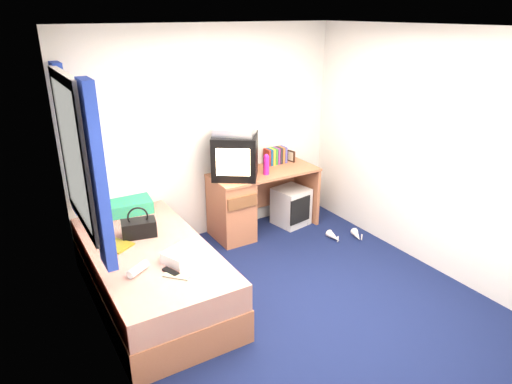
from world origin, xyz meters
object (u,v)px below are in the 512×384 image
bed (152,274)px  water_bottle (138,269)px  remote_control (171,272)px  white_heels (346,236)px  handbag (139,227)px  aerosol_can (252,163)px  towel (182,255)px  colour_swatch_fan (176,276)px  vcr (235,131)px  desk (244,202)px  pink_water_bottle (266,165)px  picture_frame (291,156)px  magazine (115,245)px  storage_cube (291,206)px  crt_tv (235,156)px  pillow (122,206)px

bed → water_bottle: water_bottle is taller
remote_control → white_heels: 2.43m
handbag → aerosol_can: bearing=31.6°
bed → towel: (0.17, -0.36, 0.32)m
remote_control → colour_swatch_fan: bearing=-99.8°
vcr → towel: bearing=-94.8°
towel → colour_swatch_fan: bearing=-122.5°
aerosol_can → handbag: bearing=-160.6°
bed → water_bottle: (-0.21, -0.37, 0.31)m
desk → pink_water_bottle: size_ratio=6.04×
towel → remote_control: towel is taller
picture_frame → handbag: picture_frame is taller
magazine → colour_swatch_fan: size_ratio=1.27×
storage_cube → crt_tv: 1.07m
vcr → picture_frame: 0.99m
aerosol_can → remote_control: size_ratio=1.20×
storage_cube → picture_frame: (0.12, 0.19, 0.59)m
picture_frame → handbag: bearing=-174.2°
desk → white_heels: size_ratio=3.25×
pillow → picture_frame: 2.14m
crt_tv → magazine: size_ratio=2.36×
pillow → picture_frame: size_ratio=4.17×
desk → water_bottle: desk is taller
crt_tv → storage_cube: bearing=29.6°
bed → colour_swatch_fan: colour_swatch_fan is taller
towel → remote_control: bearing=-138.0°
towel → handbag: bearing=104.9°
picture_frame → storage_cube: bearing=-131.4°
bed → pink_water_bottle: pink_water_bottle is taller
desk → magazine: size_ratio=4.64×
storage_cube → magazine: magazine is taller
pillow → crt_tv: bearing=-7.5°
pillow → desk: size_ratio=0.45×
white_heels → water_bottle: bearing=-172.2°
aerosol_can → water_bottle: 2.14m
bed → pillow: size_ratio=3.43×
vcr → pink_water_bottle: (0.34, -0.12, -0.42)m
pillow → handbag: bearing=-92.0°
storage_cube → crt_tv: size_ratio=0.71×
desk → colour_swatch_fan: desk is taller
aerosol_can → magazine: size_ratio=0.69×
pillow → pink_water_bottle: pink_water_bottle is taller
vcr → aerosol_can: vcr is taller
desk → magazine: desk is taller
pillow → magazine: 0.77m
picture_frame → aerosol_can: size_ratio=0.73×
bed → crt_tv: crt_tv is taller
bed → white_heels: size_ratio=5.00×
remote_control → white_heels: remote_control is taller
desk → bed: bearing=-152.0°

